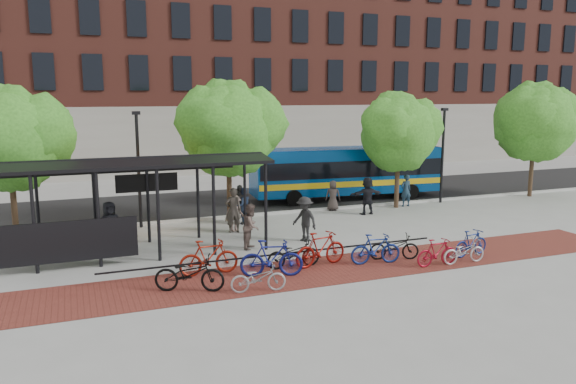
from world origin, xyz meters
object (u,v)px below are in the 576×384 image
object	(u,v)px
bike_4	(293,254)
pedestrian_1	(233,210)
bike_5	(321,249)
pedestrian_6	(333,196)
bike_1	(209,257)
lamp_post_left	(138,166)
bike_3	(272,258)
pedestrian_5	(367,196)
bike_7	(376,249)
bike_9	(437,252)
bus	(347,170)
pedestrian_9	(305,219)
bike_2	(258,278)
tree_b	(230,125)
bike_10	(464,251)
tree_c	(400,130)
tree_d	(536,119)
bike_0	(189,274)
lamp_post_right	(443,152)
pedestrian_7	(406,190)
bus_shelter	(119,174)
pedestrian_2	(243,206)
tree_a	(11,135)
pedestrian_4	(240,204)
pedestrian_0	(110,226)
pedestrian_8	(251,226)
pedestrian_3	(235,213)
bike_8	(394,247)
bike_11	(471,243)

from	to	relation	value
bike_4	pedestrian_1	bearing A→B (deg)	5.87
bike_5	pedestrian_6	distance (m)	9.46
bike_1	pedestrian_6	distance (m)	11.46
lamp_post_left	bike_3	bearing A→B (deg)	-70.17
pedestrian_1	pedestrian_6	xyz separation A→B (m)	(5.99, 2.62, -0.20)
bike_4	pedestrian_5	size ratio (longest dim) A/B	1.03
bike_7	bike_9	bearing A→B (deg)	-108.26
bus	pedestrian_9	world-z (taller)	bus
bike_4	bike_2	bearing A→B (deg)	134.72
bike_1	bike_9	xyz separation A→B (m)	(7.54, -1.90, -0.11)
pedestrian_6	tree_b	bearing A→B (deg)	28.03
bike_1	bike_10	distance (m)	8.83
tree_c	tree_d	size ratio (longest dim) A/B	0.90
bike_0	bike_1	world-z (taller)	bike_1
bike_7	pedestrian_6	world-z (taller)	pedestrian_6
lamp_post_right	pedestrian_7	xyz separation A→B (m)	(-2.39, -0.22, -1.90)
bus_shelter	tree_b	size ratio (longest dim) A/B	1.64
bike_2	pedestrian_2	size ratio (longest dim) A/B	1.00
pedestrian_5	pedestrian_9	size ratio (longest dim) A/B	1.02
tree_a	pedestrian_9	world-z (taller)	tree_a
bike_1	pedestrian_1	bearing A→B (deg)	-24.33
tree_b	tree_c	size ratio (longest dim) A/B	1.09
pedestrian_2	bike_4	bearing A→B (deg)	74.08
tree_b	lamp_post_right	world-z (taller)	tree_b
bike_7	pedestrian_7	xyz separation A→B (m)	(6.68, 8.40, 0.31)
bus_shelter	lamp_post_right	world-z (taller)	lamp_post_right
lamp_post_right	pedestrian_4	size ratio (longest dim) A/B	2.84
pedestrian_0	pedestrian_8	size ratio (longest dim) A/B	1.06
bike_1	bike_2	bearing A→B (deg)	-155.17
bike_4	pedestrian_9	size ratio (longest dim) A/B	1.05
bike_5	pedestrian_7	distance (m)	11.65
pedestrian_9	tree_a	bearing A→B (deg)	-139.18
bike_7	tree_d	bearing A→B (deg)	-51.97
tree_c	pedestrian_3	bearing A→B (deg)	-168.16
bike_3	pedestrian_3	distance (m)	6.41
lamp_post_left	bike_5	distance (m)	9.80
bus_shelter	bike_0	size ratio (longest dim) A/B	5.03
bike_0	bike_2	world-z (taller)	bike_0
tree_d	pedestrian_2	distance (m)	18.05
bike_3	tree_d	bearing A→B (deg)	-49.45
lamp_post_right	pedestrian_3	world-z (taller)	lamp_post_right
tree_b	bike_2	xyz separation A→B (m)	(-1.85, -9.55, -4.02)
tree_c	tree_d	distance (m)	9.02
tree_a	bike_7	world-z (taller)	tree_a
tree_a	bike_0	bearing A→B (deg)	-59.03
pedestrian_9	bike_8	bearing A→B (deg)	3.28
bike_11	pedestrian_1	size ratio (longest dim) A/B	0.84
tree_b	pedestrian_2	distance (m)	3.71
pedestrian_4	lamp_post_right	bearing A→B (deg)	29.71
bike_8	bike_7	bearing A→B (deg)	123.52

